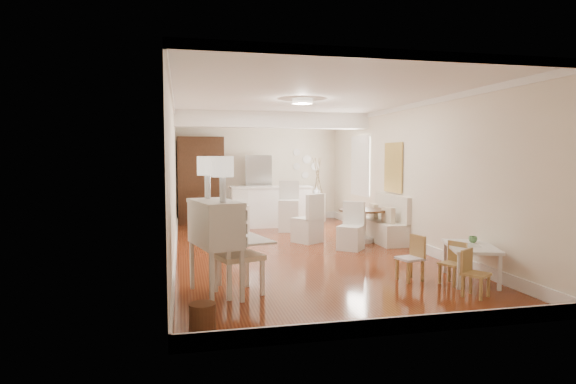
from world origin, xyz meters
name	(u,v)px	position (x,y,z in m)	size (l,w,h in m)	color
room	(294,146)	(0.04, 0.32, 1.98)	(9.00, 9.04, 2.82)	brown
secretary_bureau	(216,248)	(-1.70, -2.71, 0.61)	(0.96, 0.98, 1.23)	silver
gustavian_armchair	(238,255)	(-1.41, -2.69, 0.51)	(0.59, 0.59, 1.02)	white
wicker_basket	(203,317)	(-1.92, -3.94, 0.14)	(0.28, 0.28, 0.28)	#552F1A
kids_table	(470,263)	(1.90, -2.79, 0.26)	(0.62, 1.04, 0.52)	white
kids_chair_a	(452,263)	(1.54, -2.90, 0.30)	(0.29, 0.29, 0.60)	tan
kids_chair_b	(410,258)	(1.07, -2.58, 0.33)	(0.32, 0.32, 0.66)	tan
kids_chair_c	(476,273)	(1.51, -3.51, 0.30)	(0.29, 0.29, 0.61)	tan
banquette	(382,218)	(1.99, 0.50, 0.49)	(0.52, 1.60, 0.98)	silver
dining_table	(363,226)	(1.57, 0.52, 0.34)	(1.01, 1.01, 0.69)	#452A16
slip_chair_near	(351,226)	(1.03, -0.22, 0.45)	(0.43, 0.45, 0.91)	white
slip_chair_far	(307,218)	(0.43, 0.73, 0.51)	(0.48, 0.50, 1.01)	silver
breakfast_counter	(271,206)	(0.10, 3.10, 0.52)	(2.05, 0.65, 1.03)	white
bar_stool_left	(241,211)	(-0.73, 2.63, 0.48)	(0.39, 0.39, 0.96)	white
bar_stool_right	(289,206)	(0.37, 2.25, 0.60)	(0.48, 0.48, 1.20)	silver
pantry_cabinet	(201,180)	(-1.60, 4.18, 1.15)	(1.20, 0.60, 2.30)	#381E11
fridge	(271,189)	(0.30, 4.15, 0.90)	(0.75, 0.65, 1.80)	silver
sideboard	(318,208)	(1.48, 3.63, 0.38)	(0.35, 0.80, 0.76)	silver
pencil_cup	(473,240)	(2.04, -2.62, 0.57)	(0.12, 0.12, 0.09)	#548E53
branch_vase	(316,191)	(1.44, 3.62, 0.86)	(0.19, 0.19, 0.20)	silver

